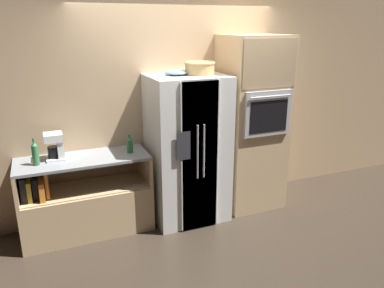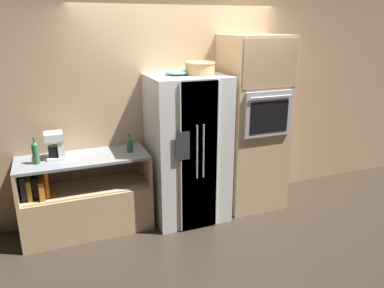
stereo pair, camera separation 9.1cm
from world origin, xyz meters
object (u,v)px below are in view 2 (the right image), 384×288
wall_oven (252,124)px  fruit_bowl (177,72)px  bottle_short (130,144)px  bottle_tall (36,152)px  refrigerator (188,149)px  wicker_basket (200,68)px  coffee_maker (56,144)px

wall_oven → fruit_bowl: (-0.98, 0.04, 0.68)m
fruit_bowl → bottle_short: 0.97m
bottle_tall → refrigerator: bearing=-1.8°
bottle_tall → bottle_short: bearing=0.8°
refrigerator → fruit_bowl: fruit_bowl is taller
wicker_basket → fruit_bowl: 0.27m
wall_oven → bottle_tall: 2.54m
bottle_short → coffee_maker: 0.78m
wicker_basket → bottle_tall: bearing=178.4°
refrigerator → wall_oven: wall_oven is taller
wall_oven → bottle_short: wall_oven is taller
fruit_bowl → coffee_maker: fruit_bowl is taller
bottle_short → coffee_maker: size_ratio=0.72×
refrigerator → coffee_maker: refrigerator is taller
bottle_short → wicker_basket: bearing=-4.4°
wall_oven → bottle_short: size_ratio=10.33×
refrigerator → bottle_tall: refrigerator is taller
wall_oven → wicker_basket: (-0.73, -0.02, 0.73)m
refrigerator → bottle_short: (-0.68, 0.07, 0.12)m
bottle_short → bottle_tall: bearing=-179.2°
bottle_tall → coffee_maker: bearing=25.1°
refrigerator → bottle_tall: (-1.66, 0.05, 0.15)m
fruit_bowl → bottle_short: size_ratio=1.31×
wicker_basket → wall_oven: bearing=1.8°
fruit_bowl → coffee_maker: size_ratio=0.94×
wall_oven → bottle_short: (-1.56, 0.04, -0.10)m
wicker_basket → refrigerator: bearing=-179.1°
refrigerator → fruit_bowl: size_ratio=6.34×
wicker_basket → bottle_short: size_ratio=1.66×
fruit_bowl → bottle_tall: bearing=-179.5°
wicker_basket → coffee_maker: size_ratio=1.20×
refrigerator → wicker_basket: (0.15, 0.00, 0.95)m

